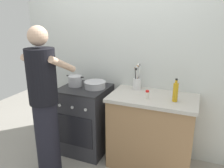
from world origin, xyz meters
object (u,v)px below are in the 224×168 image
(mixing_bowl, at_px, (95,84))
(utensil_crock, at_px, (137,81))
(person, at_px, (45,106))
(spice_bottle, at_px, (147,95))
(oil_bottle, at_px, (175,92))
(pot, at_px, (75,81))
(stove_range, at_px, (86,119))

(mixing_bowl, relative_size, utensil_crock, 0.85)
(mixing_bowl, distance_m, person, 0.72)
(utensil_crock, height_order, spice_bottle, utensil_crock)
(oil_bottle, bearing_deg, mixing_bowl, 174.84)
(mixing_bowl, bearing_deg, utensil_crock, 16.58)
(mixing_bowl, bearing_deg, person, -112.81)
(pot, xyz_separation_m, mixing_bowl, (0.28, 0.02, -0.02))
(utensil_crock, distance_m, spice_bottle, 0.35)
(spice_bottle, xyz_separation_m, person, (-0.99, -0.53, -0.09))
(stove_range, distance_m, mixing_bowl, 0.52)
(person, bearing_deg, oil_bottle, 23.74)
(pot, height_order, utensil_crock, utensil_crock)
(oil_bottle, xyz_separation_m, person, (-1.28, -0.56, -0.15))
(spice_bottle, bearing_deg, utensil_crock, 125.51)
(stove_range, relative_size, oil_bottle, 3.53)
(stove_range, height_order, oil_bottle, oil_bottle)
(spice_bottle, xyz_separation_m, oil_bottle, (0.30, 0.03, 0.06))
(pot, height_order, spice_bottle, pot)
(mixing_bowl, height_order, spice_bottle, spice_bottle)
(person, bearing_deg, pot, 90.39)
(stove_range, distance_m, person, 0.76)
(stove_range, relative_size, person, 0.53)
(stove_range, xyz_separation_m, oil_bottle, (1.15, -0.06, 0.56))
(pot, height_order, mixing_bowl, pot)
(mixing_bowl, distance_m, oil_bottle, 1.01)
(stove_range, distance_m, oil_bottle, 1.28)
(utensil_crock, xyz_separation_m, person, (-0.79, -0.81, -0.14))
(pot, relative_size, person, 0.15)
(spice_bottle, bearing_deg, person, -151.75)
(pot, xyz_separation_m, utensil_crock, (0.79, 0.17, 0.04))
(spice_bottle, bearing_deg, mixing_bowl, 170.03)
(mixing_bowl, height_order, person, person)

